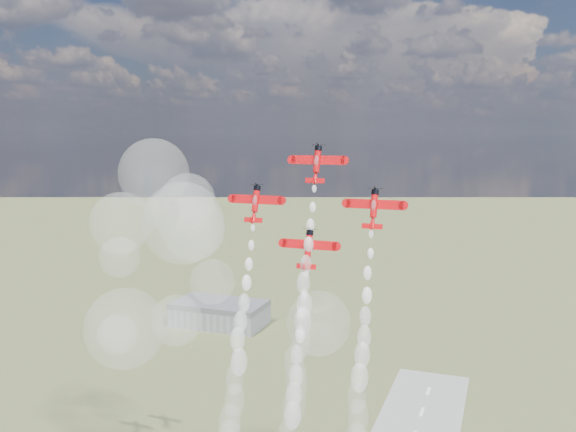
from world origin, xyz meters
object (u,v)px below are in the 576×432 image
(plane_right, at_px, (374,208))
(plane_slot, at_px, (308,248))
(plane_lead, at_px, (317,163))
(plane_left, at_px, (255,203))
(hangar, at_px, (220,313))

(plane_right, distance_m, plane_slot, 17.27)
(plane_lead, xyz_separation_m, plane_right, (14.14, -3.06, -9.42))
(plane_left, xyz_separation_m, plane_right, (28.29, 0.00, 0.00))
(plane_lead, height_order, plane_slot, plane_lead)
(plane_lead, xyz_separation_m, plane_slot, (0.00, -6.13, -18.83))
(hangar, xyz_separation_m, plane_slot, (105.10, -165.58, 73.35))
(plane_left, bearing_deg, hangar, 119.23)
(hangar, relative_size, plane_left, 3.91)
(plane_left, bearing_deg, plane_right, 0.00)
(hangar, xyz_separation_m, plane_right, (119.24, -162.51, 82.76))
(hangar, distance_m, plane_right, 217.90)
(plane_lead, bearing_deg, plane_left, -167.78)
(plane_lead, bearing_deg, plane_right, -12.22)
(hangar, xyz_separation_m, plane_lead, (105.10, -159.45, 92.18))
(plane_slot, bearing_deg, plane_lead, 90.00)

